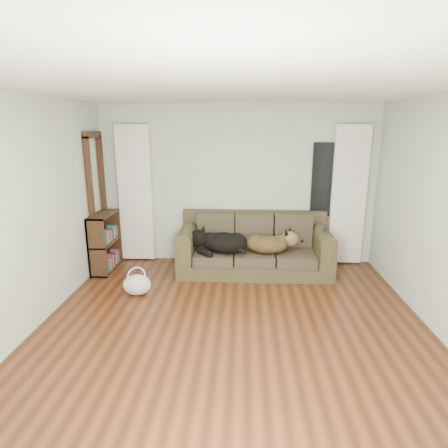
{
  "coord_description": "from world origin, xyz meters",
  "views": [
    {
      "loc": [
        0.1,
        -3.64,
        2.23
      ],
      "look_at": [
        -0.18,
        1.6,
        0.87
      ],
      "focal_mm": 30.0,
      "sensor_mm": 36.0,
      "label": 1
    }
  ],
  "objects_px": {
    "sofa": "(254,244)",
    "bookshelf": "(105,240)",
    "dog_black_lab": "(221,244)",
    "tote_bag": "(137,283)",
    "dog_shepherd": "(269,243)"
  },
  "relations": [
    {
      "from": "sofa",
      "to": "bookshelf",
      "type": "bearing_deg",
      "value": -178.98
    },
    {
      "from": "sofa",
      "to": "dog_black_lab",
      "type": "distance_m",
      "value": 0.52
    },
    {
      "from": "sofa",
      "to": "dog_black_lab",
      "type": "height_order",
      "value": "sofa"
    },
    {
      "from": "tote_bag",
      "to": "bookshelf",
      "type": "height_order",
      "value": "bookshelf"
    },
    {
      "from": "sofa",
      "to": "dog_shepherd",
      "type": "relative_size",
      "value": 3.45
    },
    {
      "from": "dog_shepherd",
      "to": "bookshelf",
      "type": "bearing_deg",
      "value": 9.76
    },
    {
      "from": "dog_shepherd",
      "to": "bookshelf",
      "type": "height_order",
      "value": "bookshelf"
    },
    {
      "from": "tote_bag",
      "to": "dog_shepherd",
      "type": "bearing_deg",
      "value": 25.3
    },
    {
      "from": "dog_shepherd",
      "to": "tote_bag",
      "type": "xyz_separation_m",
      "value": [
        -1.85,
        -0.87,
        -0.33
      ]
    },
    {
      "from": "dog_shepherd",
      "to": "bookshelf",
      "type": "xyz_separation_m",
      "value": [
        -2.6,
        0.03,
        0.01
      ]
    },
    {
      "from": "sofa",
      "to": "tote_bag",
      "type": "xyz_separation_m",
      "value": [
        -1.62,
        -0.95,
        -0.29
      ]
    },
    {
      "from": "dog_shepherd",
      "to": "sofa",
      "type": "bearing_deg",
      "value": -7.7
    },
    {
      "from": "sofa",
      "to": "tote_bag",
      "type": "height_order",
      "value": "sofa"
    },
    {
      "from": "sofa",
      "to": "bookshelf",
      "type": "distance_m",
      "value": 2.37
    },
    {
      "from": "sofa",
      "to": "dog_black_lab",
      "type": "relative_size",
      "value": 3.22
    }
  ]
}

